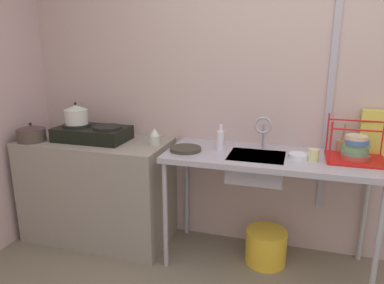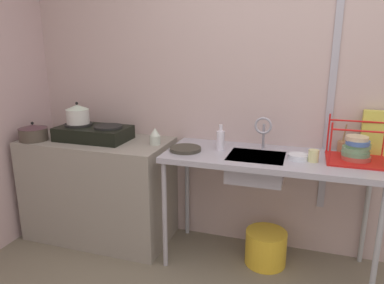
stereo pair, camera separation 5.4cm
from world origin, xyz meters
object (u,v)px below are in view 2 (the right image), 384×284
object	(u,v)px
faucet	(263,128)
bucket_on_floor	(266,247)
pot_beside_stove	(33,132)
utensil_jar	(343,147)
bottle_by_sink	(221,140)
cereal_box	(377,133)
stove	(94,133)
small_bowl_on_drainboard	(298,157)
percolator	(155,136)
pot_on_left_burner	(78,114)
frying_pan	(185,149)
dish_rack	(356,151)
cup_by_rack	(313,156)
sink_basin	(256,167)

from	to	relation	value
faucet	bucket_on_floor	xyz separation A→B (m)	(0.08, -0.11, -0.91)
pot_beside_stove	bucket_on_floor	size ratio (longest dim) A/B	0.74
pot_beside_stove	utensil_jar	size ratio (longest dim) A/B	1.09
bottle_by_sink	cereal_box	size ratio (longest dim) A/B	0.60
stove	small_bowl_on_drainboard	xyz separation A→B (m)	(1.63, -0.03, -0.04)
percolator	cereal_box	world-z (taller)	cereal_box
pot_on_left_burner	frying_pan	distance (m)	0.99
percolator	pot_on_left_burner	bearing A→B (deg)	-177.87
utensil_jar	dish_rack	bearing A→B (deg)	-70.27
stove	bottle_by_sink	xyz separation A→B (m)	(1.07, 0.03, 0.02)
frying_pan	cereal_box	world-z (taller)	cereal_box
percolator	utensil_jar	world-z (taller)	utensil_jar
frying_pan	utensil_jar	world-z (taller)	utensil_jar
stove	utensil_jar	world-z (taller)	utensil_jar
frying_pan	dish_rack	xyz separation A→B (m)	(1.18, 0.12, 0.06)
pot_on_left_burner	bottle_by_sink	xyz separation A→B (m)	(1.21, 0.03, -0.13)
pot_beside_stove	bottle_by_sink	bearing A→B (deg)	7.58
cup_by_rack	bottle_by_sink	size ratio (longest dim) A/B	0.43
sink_basin	utensil_jar	bearing A→B (deg)	25.30
pot_on_left_burner	pot_beside_stove	size ratio (longest dim) A/B	0.82
small_bowl_on_drainboard	cereal_box	bearing A→B (deg)	27.83
pot_beside_stove	stove	bearing A→B (deg)	20.07
pot_beside_stove	utensil_jar	bearing A→B (deg)	9.67
frying_pan	sink_basin	bearing A→B (deg)	3.31
pot_beside_stove	frying_pan	bearing A→B (deg)	4.49
frying_pan	pot_beside_stove	bearing A→B (deg)	-175.51
percolator	dish_rack	bearing A→B (deg)	0.93
utensil_jar	sink_basin	bearing A→B (deg)	-154.70
pot_beside_stove	bottle_by_sink	world-z (taller)	bottle_by_sink
stove	pot_beside_stove	size ratio (longest dim) A/B	2.56
bottle_by_sink	sink_basin	bearing A→B (deg)	-14.48
small_bowl_on_drainboard	utensil_jar	size ratio (longest dim) A/B	0.65
frying_pan	bucket_on_floor	size ratio (longest dim) A/B	0.75
percolator	bottle_by_sink	size ratio (longest dim) A/B	0.69
percolator	small_bowl_on_drainboard	distance (m)	1.09
cup_by_rack	bottle_by_sink	distance (m)	0.67
stove	percolator	distance (m)	0.54
cup_by_rack	dish_rack	bearing A→B (deg)	19.60
small_bowl_on_drainboard	bottle_by_sink	xyz separation A→B (m)	(-0.56, 0.06, 0.06)
pot_on_left_burner	sink_basin	world-z (taller)	pot_on_left_burner
frying_pan	bucket_on_floor	world-z (taller)	frying_pan
faucet	frying_pan	size ratio (longest dim) A/B	1.10
percolator	faucet	bearing A→B (deg)	6.14
faucet	pot_on_left_burner	bearing A→B (deg)	-175.67
percolator	faucet	distance (m)	0.84
pot_on_left_burner	bucket_on_floor	distance (m)	1.85
pot_beside_stove	sink_basin	world-z (taller)	pot_beside_stove
small_bowl_on_drainboard	bottle_by_sink	size ratio (longest dim) A/B	0.72
stove	pot_beside_stove	bearing A→B (deg)	-159.93
cereal_box	small_bowl_on_drainboard	bearing A→B (deg)	-148.94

